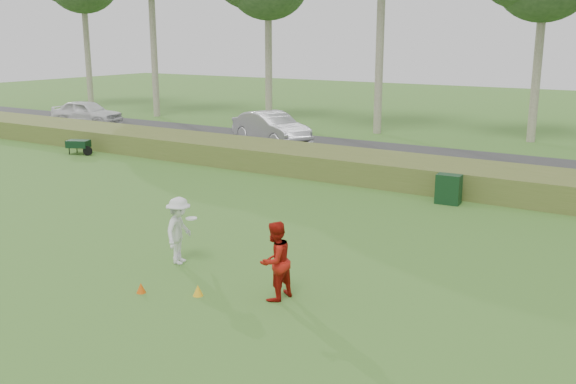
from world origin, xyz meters
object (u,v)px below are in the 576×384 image
Objects in this scene: player_white at (179,230)px; utility_cabinet at (449,189)px; player_red at (275,261)px; cone_yellow at (198,290)px; cone_orange at (141,288)px; car_mid at (271,128)px; car_left at (87,113)px.

player_white is 9.67m from utility_cabinet.
player_red is 1.80m from cone_yellow.
cone_orange is 0.23× the size of utility_cabinet.
player_red is 1.72× the size of utility_cabinet.
cone_yellow is 19.41m from car_mid.
car_mid reaches higher than cone_orange.
car_left is (-21.54, 17.25, 0.70)m from cone_orange.
player_white is 0.97× the size of player_red.
car_mid is at bearing 119.00° from cone_yellow.
player_red is 0.38× the size of car_left.
cone_yellow is at bearing -145.34° from player_white.
player_red is 28.97m from car_left.
cone_orange is 0.05× the size of car_left.
player_white is at bearing -132.66° from car_mid.
player_white is at bearing 106.07° from cone_orange.
utility_cabinet reaches higher than cone_yellow.
player_white is 6.74× the size of cone_yellow.
player_red reaches higher than player_white.
player_red is 6.93× the size of cone_yellow.
cone_yellow is (-1.48, -0.73, -0.72)m from player_red.
car_left reaches higher than utility_cabinet.
cone_yellow is 28.19m from car_left.
player_white reaches higher than cone_orange.
player_white is at bearing -92.43° from player_red.
cone_yellow is at bearing -55.07° from player_red.
car_mid is at bearing -137.64° from player_red.
cone_orange is at bearing -55.76° from player_red.
player_red is at bearing -117.57° from player_white.
player_white is 0.37× the size of car_left.
player_red is 0.35× the size of car_mid.
car_mid is (-10.88, 16.23, 0.01)m from player_red.
utility_cabinet is (3.13, 10.82, 0.38)m from cone_orange.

